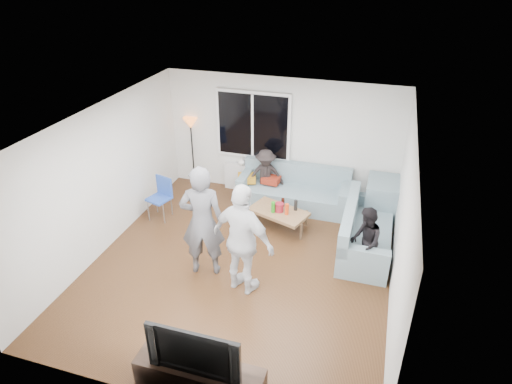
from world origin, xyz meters
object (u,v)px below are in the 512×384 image
(spectator_right, at_px, (365,241))
(television, at_px, (197,346))
(sofa_back_section, at_px, (294,188))
(player_right, at_px, (243,240))
(tv_console, at_px, (200,378))
(sofa_right_section, at_px, (367,229))
(coffee_table, at_px, (278,219))
(side_chair, at_px, (159,199))
(floor_lamp, at_px, (192,151))
(player_left, at_px, (202,222))
(spectator_back, at_px, (266,176))

(spectator_right, bearing_deg, television, -42.12)
(sofa_back_section, bearing_deg, player_right, -93.56)
(player_right, distance_m, tv_console, 2.08)
(sofa_right_section, bearing_deg, television, 155.06)
(coffee_table, xyz_separation_m, side_chair, (-2.39, -0.32, 0.23))
(floor_lamp, height_order, player_left, player_left)
(floor_lamp, bearing_deg, player_left, -62.95)
(player_right, bearing_deg, spectator_back, -62.67)
(side_chair, relative_size, spectator_back, 0.72)
(sofa_right_section, xyz_separation_m, coffee_table, (-1.68, 0.19, -0.22))
(coffee_table, relative_size, side_chair, 1.28)
(coffee_table, distance_m, television, 3.87)
(spectator_back, distance_m, television, 4.83)
(side_chair, bearing_deg, player_left, -23.33)
(television, bearing_deg, player_left, 111.30)
(side_chair, bearing_deg, spectator_back, 52.25)
(tv_console, bearing_deg, sofa_right_section, 65.06)
(player_left, bearing_deg, sofa_back_section, -125.14)
(side_chair, xyz_separation_m, floor_lamp, (0.00, 1.68, 0.35))
(coffee_table, height_order, tv_console, tv_console)
(floor_lamp, bearing_deg, sofa_right_section, -20.86)
(sofa_back_section, distance_m, spectator_right, 2.42)
(sofa_right_section, height_order, television, television)
(side_chair, bearing_deg, tv_console, -38.67)
(side_chair, distance_m, spectator_back, 2.26)
(side_chair, relative_size, tv_console, 0.54)
(coffee_table, relative_size, spectator_back, 0.92)
(coffee_table, xyz_separation_m, player_right, (-0.09, -1.87, 0.74))
(sofa_back_section, xyz_separation_m, tv_console, (-0.09, -4.77, -0.20))
(sofa_back_section, relative_size, spectator_back, 1.93)
(spectator_back, height_order, television, spectator_back)
(sofa_right_section, xyz_separation_m, television, (-1.69, -3.63, 0.35))
(player_left, xyz_separation_m, tv_console, (0.86, -2.21, -0.76))
(coffee_table, bearing_deg, spectator_right, -27.04)
(sofa_back_section, height_order, television, television)
(sofa_right_section, bearing_deg, tv_console, 155.06)
(television, bearing_deg, spectator_right, 60.32)
(television, bearing_deg, sofa_back_section, 88.94)
(floor_lamp, xyz_separation_m, spectator_right, (4.07, -2.22, -0.18))
(television, bearing_deg, coffee_table, 89.92)
(sofa_back_section, bearing_deg, floor_lamp, 170.49)
(tv_console, relative_size, television, 1.39)
(sofa_back_section, distance_m, player_left, 2.79)
(sofa_back_section, xyz_separation_m, player_right, (-0.18, -2.82, 0.51))
(television, bearing_deg, tv_console, 180.00)
(sofa_back_section, bearing_deg, spectator_right, -48.45)
(coffee_table, xyz_separation_m, tv_console, (-0.01, -3.82, 0.02))
(side_chair, bearing_deg, sofa_right_section, 18.95)
(floor_lamp, height_order, television, floor_lamp)
(floor_lamp, distance_m, spectator_back, 1.89)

